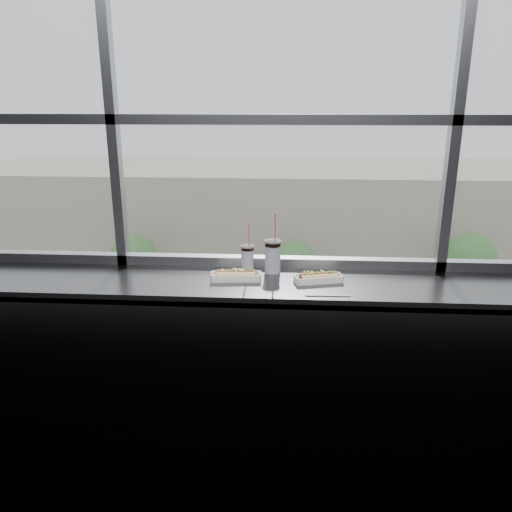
# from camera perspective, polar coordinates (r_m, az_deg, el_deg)

# --- Properties ---
(wall_back_lower) EXTENTS (6.00, 0.00, 6.00)m
(wall_back_lower) POSITION_cam_1_polar(r_m,az_deg,el_deg) (3.39, 2.44, -10.01)
(wall_back_lower) COLOR black
(wall_back_lower) RESTS_ON ground
(window_glass) EXTENTS (6.00, 0.00, 6.00)m
(window_glass) POSITION_cam_1_polar(r_m,az_deg,el_deg) (3.03, 2.90, 21.01)
(window_glass) COLOR silver
(window_glass) RESTS_ON ground
(window_mullions) EXTENTS (6.00, 0.08, 2.40)m
(window_mullions) POSITION_cam_1_polar(r_m,az_deg,el_deg) (3.01, 2.90, 21.03)
(window_mullions) COLOR gray
(window_mullions) RESTS_ON ground
(counter) EXTENTS (6.00, 0.55, 0.06)m
(counter) POSITION_cam_1_polar(r_m,az_deg,el_deg) (2.92, 2.43, -3.42)
(counter) COLOR #585858
(counter) RESTS_ON ground
(counter_fascia) EXTENTS (6.00, 0.04, 1.04)m
(counter_fascia) POSITION_cam_1_polar(r_m,az_deg,el_deg) (2.93, 2.16, -14.78)
(counter_fascia) COLOR #585858
(counter_fascia) RESTS_ON ground
(hotdog_tray_left) EXTENTS (0.30, 0.12, 0.07)m
(hotdog_tray_left) POSITION_cam_1_polar(r_m,az_deg,el_deg) (2.92, -2.29, -2.23)
(hotdog_tray_left) COLOR white
(hotdog_tray_left) RESTS_ON counter
(hotdog_tray_right) EXTENTS (0.29, 0.16, 0.07)m
(hotdog_tray_right) POSITION_cam_1_polar(r_m,az_deg,el_deg) (2.91, 7.15, -2.46)
(hotdog_tray_right) COLOR white
(hotdog_tray_right) RESTS_ON counter
(soda_cup_left) EXTENTS (0.08, 0.08, 0.31)m
(soda_cup_left) POSITION_cam_1_polar(r_m,az_deg,el_deg) (3.05, -0.98, -0.11)
(soda_cup_left) COLOR white
(soda_cup_left) RESTS_ON counter
(soda_cup_right) EXTENTS (0.10, 0.10, 0.38)m
(soda_cup_right) POSITION_cam_1_polar(r_m,az_deg,el_deg) (3.03, 1.92, 0.15)
(soda_cup_right) COLOR white
(soda_cup_right) RESTS_ON counter
(loose_straw) EXTENTS (0.25, 0.02, 0.01)m
(loose_straw) POSITION_cam_1_polar(r_m,az_deg,el_deg) (2.71, 8.22, -4.49)
(loose_straw) COLOR white
(loose_straw) RESTS_ON counter
(wrapper) EXTENTS (0.11, 0.08, 0.03)m
(wrapper) POSITION_cam_1_polar(r_m,az_deg,el_deg) (2.93, -3.64, -2.52)
(wrapper) COLOR silver
(wrapper) RESTS_ON counter
(plaza_ground) EXTENTS (120.00, 120.00, 0.00)m
(plaza_ground) POSITION_cam_1_polar(r_m,az_deg,el_deg) (48.32, 3.64, 1.60)
(plaza_ground) COLOR #ADA793
(plaza_ground) RESTS_ON ground
(street_asphalt) EXTENTS (80.00, 10.00, 0.06)m
(street_asphalt) POSITION_cam_1_polar(r_m,az_deg,el_deg) (26.46, 3.29, -12.27)
(street_asphalt) COLOR black
(street_asphalt) RESTS_ON plaza_ground
(far_sidewalk) EXTENTS (80.00, 6.00, 0.04)m
(far_sidewalk) POSITION_cam_1_polar(r_m,az_deg,el_deg) (33.66, 3.46, -5.54)
(far_sidewalk) COLOR #ADA793
(far_sidewalk) RESTS_ON plaza_ground
(far_building) EXTENTS (50.00, 14.00, 8.00)m
(far_building) POSITION_cam_1_polar(r_m,az_deg,el_deg) (42.01, 3.69, 4.82)
(far_building) COLOR #AA9D89
(far_building) RESTS_ON plaza_ground
(car_near_b) EXTENTS (2.71, 5.69, 1.84)m
(car_near_b) POSITION_cam_1_polar(r_m,az_deg,el_deg) (23.69, -15.06, -14.08)
(car_near_b) COLOR black
(car_near_b) RESTS_ON street_asphalt
(car_far_a) EXTENTS (3.31, 6.92, 2.24)m
(car_far_a) POSITION_cam_1_polar(r_m,az_deg,el_deg) (30.66, -12.22, -5.93)
(car_far_a) COLOR black
(car_far_a) RESTS_ON street_asphalt
(car_far_b) EXTENTS (2.85, 6.26, 2.05)m
(car_far_b) POSITION_cam_1_polar(r_m,az_deg,el_deg) (29.58, 5.67, -6.70)
(car_far_b) COLOR #B41621
(car_far_b) RESTS_ON street_asphalt
(car_near_d) EXTENTS (3.08, 6.22, 2.00)m
(car_near_d) POSITION_cam_1_polar(r_m,az_deg,el_deg) (23.42, 20.03, -14.75)
(car_near_d) COLOR white
(car_near_d) RESTS_ON street_asphalt
(car_near_c) EXTENTS (2.35, 5.57, 1.85)m
(car_near_c) POSITION_cam_1_polar(r_m,az_deg,el_deg) (22.58, 0.03, -15.09)
(car_near_c) COLOR #AC380F
(car_near_c) RESTS_ON street_asphalt
(pedestrian_b) EXTENTS (0.85, 0.63, 1.90)m
(pedestrian_b) POSITION_cam_1_polar(r_m,az_deg,el_deg) (33.70, -0.43, -3.69)
(pedestrian_b) COLOR #66605B
(pedestrian_b) RESTS_ON far_sidewalk
(pedestrian_c) EXTENTS (0.72, 0.96, 2.17)m
(pedestrian_c) POSITION_cam_1_polar(r_m,az_deg,el_deg) (33.82, 15.14, -4.01)
(pedestrian_c) COLOR #66605B
(pedestrian_c) RESTS_ON far_sidewalk
(tree_left) EXTENTS (3.01, 3.01, 4.70)m
(tree_left) POSITION_cam_1_polar(r_m,az_deg,el_deg) (34.13, -13.79, -0.04)
(tree_left) COLOR #47382B
(tree_left) RESTS_ON far_sidewalk
(tree_center) EXTENTS (2.83, 2.83, 4.43)m
(tree_center) POSITION_cam_1_polar(r_m,az_deg,el_deg) (32.61, 4.36, -0.73)
(tree_center) COLOR #47382B
(tree_center) RESTS_ON far_sidewalk
(tree_right) EXTENTS (3.30, 3.30, 5.15)m
(tree_right) POSITION_cam_1_polar(r_m,az_deg,el_deg) (34.46, 23.25, -0.28)
(tree_right) COLOR #47382B
(tree_right) RESTS_ON far_sidewalk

